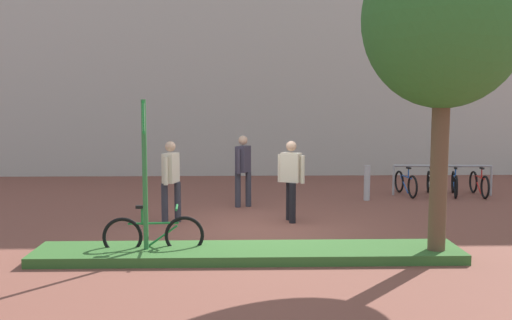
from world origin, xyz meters
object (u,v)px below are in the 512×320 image
object	(u,v)px
bike_rack_cluster	(442,183)
person_shirt_white	(291,176)
tree_sidewalk	(444,20)
person_casual_tan	(171,176)
person_suited_dark	(243,166)
parking_sign_post	(144,156)
bollard_steel	(367,183)
bike_at_sign	(154,235)

from	to	relation	value
bike_rack_cluster	person_shirt_white	distance (m)	5.40
tree_sidewalk	person_casual_tan	xyz separation A→B (m)	(-4.66, 2.92, -2.86)
person_suited_dark	person_shirt_white	world-z (taller)	same
tree_sidewalk	person_shirt_white	distance (m)	4.61
person_shirt_white	bike_rack_cluster	bearing A→B (deg)	35.71
parking_sign_post	bollard_steel	bearing A→B (deg)	47.44
parking_sign_post	person_casual_tan	world-z (taller)	parking_sign_post
bike_rack_cluster	person_suited_dark	world-z (taller)	person_suited_dark
bike_rack_cluster	tree_sidewalk	bearing A→B (deg)	-110.20
bike_rack_cluster	person_shirt_white	size ratio (longest dim) A/B	1.54
tree_sidewalk	bike_rack_cluster	bearing A→B (deg)	69.80
bike_rack_cluster	person_casual_tan	size ratio (longest dim) A/B	1.54
bike_at_sign	bollard_steel	distance (m)	6.88
parking_sign_post	bike_rack_cluster	distance (m)	9.21
bike_rack_cluster	person_casual_tan	distance (m)	7.59
person_shirt_white	person_casual_tan	bearing A→B (deg)	-179.85
bike_rack_cluster	parking_sign_post	bearing A→B (deg)	-139.83
bike_at_sign	bollard_steel	world-z (taller)	bollard_steel
bike_at_sign	parking_sign_post	bearing A→B (deg)	-119.99
bike_rack_cluster	bollard_steel	xyz separation A→B (m)	(-2.18, -0.67, 0.10)
bollard_steel	tree_sidewalk	bearing A→B (deg)	-90.45
bike_at_sign	bike_rack_cluster	distance (m)	8.93
bike_at_sign	person_shirt_white	world-z (taller)	person_shirt_white
parking_sign_post	bike_rack_cluster	xyz separation A→B (m)	(6.97, 5.88, -1.35)
person_casual_tan	parking_sign_post	bearing A→B (deg)	-91.73
tree_sidewalk	bollard_steel	distance (m)	6.36
person_casual_tan	person_shirt_white	distance (m)	2.53
parking_sign_post	person_shirt_white	xyz separation A→B (m)	(2.62, 2.75, -0.71)
bike_at_sign	bike_rack_cluster	xyz separation A→B (m)	(6.87, 5.71, -0.00)
bike_rack_cluster	person_shirt_white	xyz separation A→B (m)	(-4.35, -3.13, 0.64)
person_casual_tan	bike_at_sign	bearing A→B (deg)	-89.65
parking_sign_post	bollard_steel	size ratio (longest dim) A/B	2.89
person_casual_tan	tree_sidewalk	bearing A→B (deg)	-32.06
tree_sidewalk	bike_at_sign	world-z (taller)	tree_sidewalk
parking_sign_post	person_suited_dark	distance (m)	4.76
tree_sidewalk	bike_rack_cluster	size ratio (longest dim) A/B	1.99
bollard_steel	person_shirt_white	size ratio (longest dim) A/B	0.52
parking_sign_post	bike_rack_cluster	size ratio (longest dim) A/B	0.98
tree_sidewalk	parking_sign_post	world-z (taller)	tree_sidewalk
parking_sign_post	person_shirt_white	size ratio (longest dim) A/B	1.51
person_casual_tan	person_suited_dark	world-z (taller)	same
tree_sidewalk	person_shirt_white	world-z (taller)	tree_sidewalk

